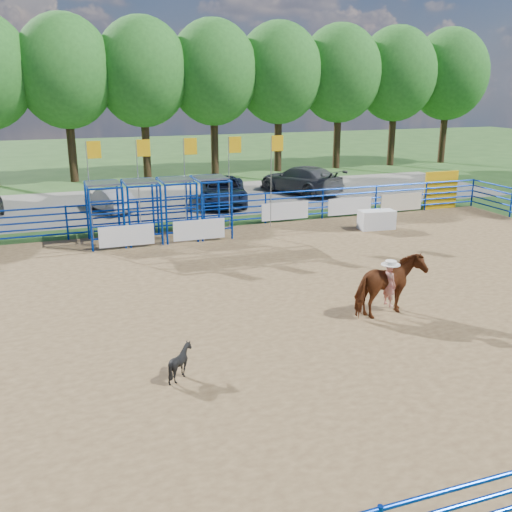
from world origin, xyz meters
The scene contains 12 objects.
ground centered at (0.00, 0.00, 0.00)m, with size 120.00×120.00×0.00m, color #355D25.
arena_dirt centered at (0.00, 0.00, 0.01)m, with size 30.00×20.00×0.02m, color olive.
gravel_strip centered at (0.00, 17.00, 0.01)m, with size 40.00×10.00×0.01m, color gray.
announcer_table centered at (7.40, 7.24, 0.45)m, with size 1.61×0.75×0.86m, color silver.
horse_and_rider centered at (2.31, -1.83, 0.95)m, with size 2.27×1.38×2.26m.
calf centered at (-4.06, -3.43, 0.41)m, with size 0.63×0.71×0.78m, color black.
car_b centered at (-3.69, 15.28, 0.62)m, with size 1.30×3.73×1.23m, color gray.
car_c centered at (2.40, 15.11, 0.76)m, with size 2.49×5.39×1.50m, color #141C33.
car_d centered at (7.83, 16.80, 0.83)m, with size 2.31×5.68×1.65m, color #5E5F61.
perimeter_fence centered at (0.00, 0.00, 0.75)m, with size 30.10×20.10×1.50m.
chute_assembly centered at (-1.90, 8.84, 1.26)m, with size 19.32×2.41×4.20m.
treeline centered at (0.00, 26.00, 7.53)m, with size 56.40×6.40×11.24m.
Camera 1 is at (-6.33, -14.87, 6.37)m, focal length 40.00 mm.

